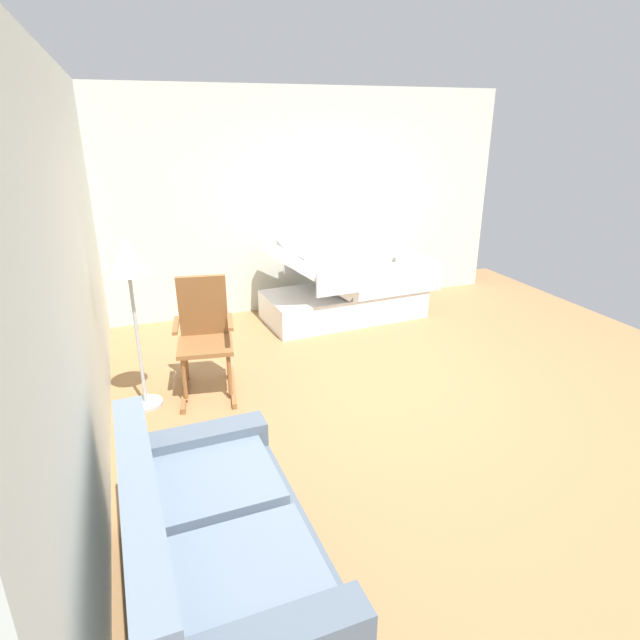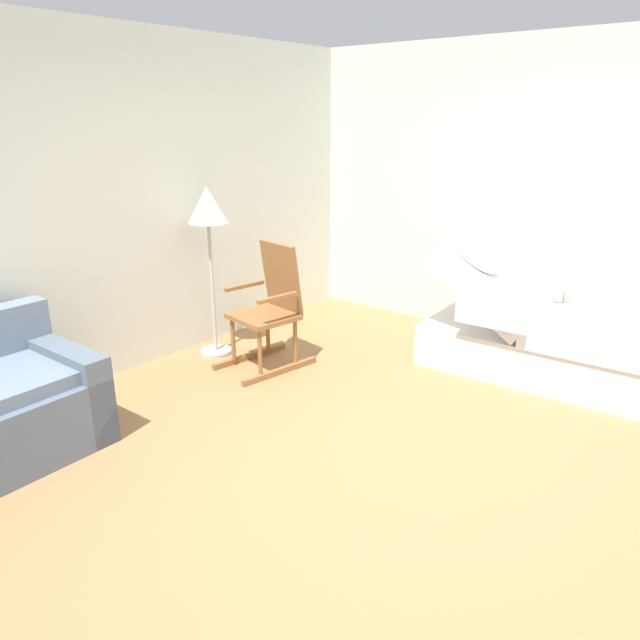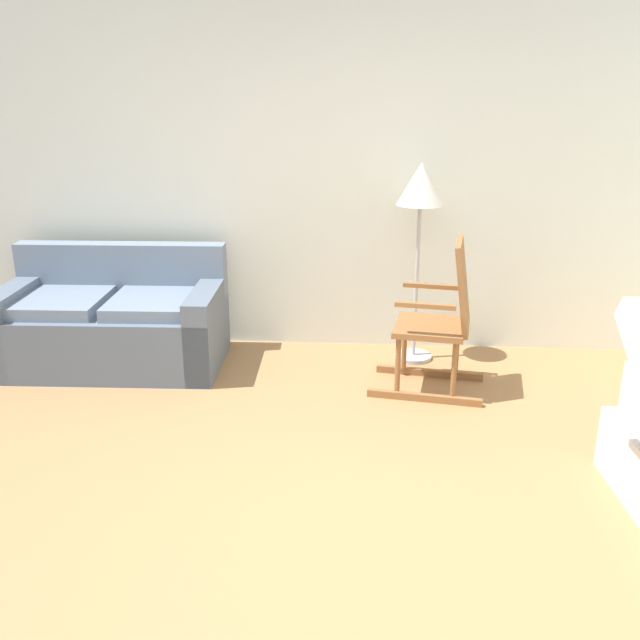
{
  "view_description": "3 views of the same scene",
  "coord_description": "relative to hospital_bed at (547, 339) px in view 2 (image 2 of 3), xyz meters",
  "views": [
    {
      "loc": [
        -3.68,
        2.23,
        2.33
      ],
      "look_at": [
        0.17,
        0.79,
        0.76
      ],
      "focal_mm": 29.68,
      "sensor_mm": 36.0,
      "label": 1
    },
    {
      "loc": [
        -2.66,
        -1.64,
        2.04
      ],
      "look_at": [
        0.28,
        0.74,
        0.73
      ],
      "focal_mm": 33.41,
      "sensor_mm": 36.0,
      "label": 2
    },
    {
      "loc": [
        0.24,
        -2.83,
        2.03
      ],
      "look_at": [
        0.01,
        0.69,
        0.82
      ],
      "focal_mm": 39.64,
      "sensor_mm": 36.0,
      "label": 3
    }
  ],
  "objects": [
    {
      "name": "side_wall",
      "position": [
        0.68,
        0.22,
        1.04
      ],
      "size": [
        0.1,
        5.25,
        2.7
      ],
      "primitive_type": "cube",
      "color": "silver",
      "rests_on": "ground"
    },
    {
      "name": "hospital_bed",
      "position": [
        0.0,
        0.0,
        0.0
      ],
      "size": [
        1.1,
        2.11,
        1.12
      ],
      "color": "silver",
      "rests_on": "ground"
    },
    {
      "name": "ground_plane",
      "position": [
        -2.03,
        0.22,
        -0.31
      ],
      "size": [
        6.65,
        6.65,
        0.0
      ],
      "primitive_type": "plane",
      "color": "#9E7247"
    },
    {
      "name": "back_wall",
      "position": [
        -2.03,
        2.8,
        1.04
      ],
      "size": [
        5.52,
        0.1,
        2.7
      ],
      "primitive_type": "cube",
      "color": "silver",
      "rests_on": "ground"
    },
    {
      "name": "floor_lamp",
      "position": [
        -1.41,
        2.46,
        0.92
      ],
      "size": [
        0.34,
        0.34,
        1.48
      ],
      "color": "#B2B5BA",
      "rests_on": "ground"
    },
    {
      "name": "rocking_chair",
      "position": [
        -1.27,
        1.9,
        0.19
      ],
      "size": [
        0.83,
        0.59,
        1.05
      ],
      "color": "brown",
      "rests_on": "ground"
    }
  ]
}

